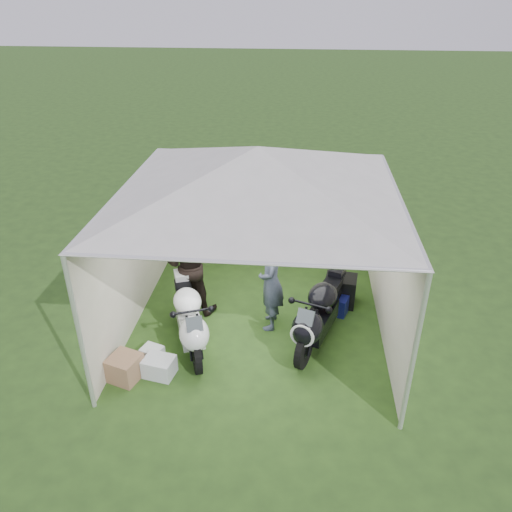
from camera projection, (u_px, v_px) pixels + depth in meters
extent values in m
plane|color=#233D16|center=(257.00, 325.00, 8.23)|extent=(80.00, 80.00, 0.00)
cylinder|color=silver|center=(80.00, 337.00, 6.10)|extent=(0.06, 0.06, 2.30)
cylinder|color=silver|center=(414.00, 357.00, 5.76)|extent=(0.06, 0.06, 2.30)
cylinder|color=silver|center=(164.00, 208.00, 9.59)|extent=(0.06, 0.06, 2.30)
cylinder|color=silver|center=(374.00, 216.00, 9.26)|extent=(0.06, 0.06, 2.30)
cube|color=beige|center=(267.00, 212.00, 9.42)|extent=(4.00, 0.02, 2.30)
cube|color=beige|center=(131.00, 258.00, 7.84)|extent=(0.02, 4.00, 2.30)
cube|color=beige|center=(390.00, 270.00, 7.51)|extent=(0.02, 4.00, 2.30)
pyramid|color=silver|center=(258.00, 171.00, 6.96)|extent=(5.66, 5.66, 0.70)
cube|color=#99A5B7|center=(179.00, 174.00, 9.21)|extent=(0.22, 0.02, 0.28)
cube|color=#99A5B7|center=(197.00, 175.00, 9.18)|extent=(0.22, 0.02, 0.28)
cube|color=#99A5B7|center=(216.00, 176.00, 9.15)|extent=(0.22, 0.01, 0.28)
cube|color=#99A5B7|center=(235.00, 176.00, 9.12)|extent=(0.22, 0.01, 0.28)
cube|color=#99A5B7|center=(180.00, 190.00, 9.35)|extent=(0.22, 0.02, 0.28)
cube|color=#99A5B7|center=(198.00, 190.00, 9.32)|extent=(0.22, 0.01, 0.28)
cube|color=#99A5B7|center=(217.00, 191.00, 9.29)|extent=(0.22, 0.02, 0.28)
cube|color=#99A5B7|center=(235.00, 192.00, 9.27)|extent=(0.22, 0.01, 0.28)
cylinder|color=#D8590C|center=(279.00, 173.00, 9.00)|extent=(3.20, 0.02, 0.02)
cylinder|color=black|center=(196.00, 355.00, 7.12)|extent=(0.29, 0.57, 0.57)
cylinder|color=black|center=(184.00, 304.00, 8.25)|extent=(0.33, 0.59, 0.57)
cube|color=white|center=(190.00, 325.00, 7.61)|extent=(0.62, 0.96, 0.29)
ellipsoid|color=white|center=(194.00, 334.00, 7.06)|extent=(0.60, 0.68, 0.48)
ellipsoid|color=white|center=(187.00, 301.00, 7.51)|extent=(0.60, 0.70, 0.34)
cube|color=black|center=(184.00, 291.00, 7.86)|extent=(0.43, 0.62, 0.13)
cube|color=white|center=(181.00, 277.00, 8.09)|extent=(0.30, 0.34, 0.17)
cube|color=black|center=(186.00, 303.00, 7.86)|extent=(0.27, 0.52, 0.10)
cube|color=#3F474C|center=(194.00, 324.00, 6.84)|extent=(0.26, 0.21, 0.20)
cylinder|color=black|center=(304.00, 349.00, 7.22)|extent=(0.30, 0.59, 0.60)
cylinder|color=black|center=(333.00, 301.00, 8.32)|extent=(0.34, 0.61, 0.60)
cube|color=black|center=(319.00, 321.00, 7.69)|extent=(0.64, 1.00, 0.30)
ellipsoid|color=black|center=(307.00, 328.00, 7.14)|extent=(0.62, 0.71, 0.50)
ellipsoid|color=black|center=(323.00, 296.00, 7.58)|extent=(0.62, 0.72, 0.35)
cube|color=black|center=(331.00, 287.00, 7.92)|extent=(0.45, 0.65, 0.14)
cube|color=black|center=(337.00, 273.00, 8.14)|extent=(0.31, 0.35, 0.18)
cube|color=maroon|center=(328.00, 299.00, 7.92)|extent=(0.28, 0.55, 0.10)
cube|color=#3F474C|center=(305.00, 317.00, 6.92)|extent=(0.27, 0.22, 0.21)
cylinder|color=white|center=(302.00, 336.00, 6.97)|extent=(0.34, 0.14, 0.36)
cube|color=#262DBF|center=(335.00, 304.00, 8.46)|extent=(0.49, 0.40, 0.32)
imported|color=black|center=(189.00, 264.00, 8.22)|extent=(0.92, 0.75, 1.78)
imported|color=#505973|center=(271.00, 281.00, 7.83)|extent=(0.40, 0.61, 1.67)
cube|color=black|center=(340.00, 290.00, 8.67)|extent=(0.58, 0.50, 0.53)
cube|color=silver|center=(159.00, 367.00, 7.12)|extent=(0.48, 0.41, 0.28)
cube|color=#856146|center=(125.00, 368.00, 7.03)|extent=(0.52, 0.52, 0.36)
cube|color=silver|center=(152.00, 354.00, 7.41)|extent=(0.36, 0.33, 0.22)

